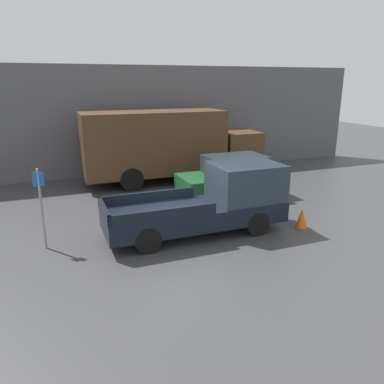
% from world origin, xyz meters
% --- Properties ---
extents(ground_plane, '(60.00, 60.00, 0.00)m').
position_xyz_m(ground_plane, '(0.00, 0.00, 0.00)').
color(ground_plane, '#3D3D3F').
extents(building_wall, '(28.00, 0.15, 5.48)m').
position_xyz_m(building_wall, '(0.00, 8.71, 2.74)').
color(building_wall, '#56565B').
rests_on(building_wall, ground).
extents(pickup_truck, '(5.73, 1.93, 2.15)m').
position_xyz_m(pickup_truck, '(1.26, -0.10, 0.99)').
color(pickup_truck, black).
rests_on(pickup_truck, ground).
extents(car, '(4.41, 1.95, 1.77)m').
position_xyz_m(car, '(3.51, 2.94, 0.88)').
color(car, '#1E592D').
rests_on(car, ground).
extents(delivery_truck, '(8.67, 2.54, 3.38)m').
position_xyz_m(delivery_truck, '(1.78, 6.55, 1.83)').
color(delivery_truck, '#4C331E').
rests_on(delivery_truck, ground).
extents(parking_sign, '(0.30, 0.07, 2.39)m').
position_xyz_m(parking_sign, '(-3.87, 0.44, 1.34)').
color(parking_sign, gray).
rests_on(parking_sign, ground).
extents(newspaper_box, '(0.45, 0.40, 1.09)m').
position_xyz_m(newspaper_box, '(1.04, 8.39, 0.55)').
color(newspaper_box, red).
rests_on(newspaper_box, ground).
extents(traffic_cone, '(0.39, 0.39, 0.68)m').
position_xyz_m(traffic_cone, '(4.11, -0.92, 0.34)').
color(traffic_cone, orange).
rests_on(traffic_cone, ground).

